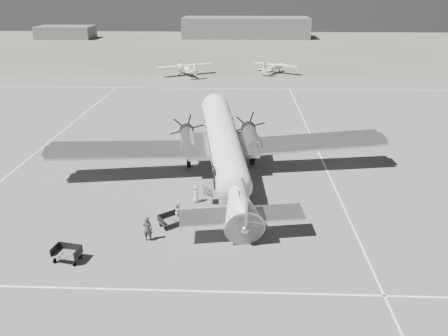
% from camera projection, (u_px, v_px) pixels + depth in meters
% --- Properties ---
extents(ground, '(260.00, 260.00, 0.00)m').
position_uv_depth(ground, '(198.00, 188.00, 38.22)').
color(ground, slate).
rests_on(ground, ground).
extents(taxi_line_near, '(60.00, 0.15, 0.01)m').
position_uv_depth(taxi_line_near, '(175.00, 291.00, 25.31)').
color(taxi_line_near, white).
rests_on(taxi_line_near, ground).
extents(taxi_line_right, '(0.15, 80.00, 0.01)m').
position_uv_depth(taxi_line_right, '(336.00, 190.00, 37.79)').
color(taxi_line_right, white).
rests_on(taxi_line_right, ground).
extents(taxi_line_left, '(0.15, 60.00, 0.01)m').
position_uv_depth(taxi_line_left, '(44.00, 146.00, 48.08)').
color(taxi_line_left, white).
rests_on(taxi_line_left, ground).
extents(taxi_line_horizon, '(90.00, 0.15, 0.01)m').
position_uv_depth(taxi_line_horizon, '(220.00, 88.00, 75.09)').
color(taxi_line_horizon, white).
rests_on(taxi_line_horizon, ground).
extents(grass_infield, '(260.00, 90.00, 0.01)m').
position_uv_depth(grass_infield, '(229.00, 47.00, 125.79)').
color(grass_infield, '#6A6859').
rests_on(grass_infield, ground).
extents(hangar_main, '(42.00, 14.00, 6.60)m').
position_uv_depth(hangar_main, '(246.00, 28.00, 147.38)').
color(hangar_main, slate).
rests_on(hangar_main, ground).
extents(shed_secondary, '(18.00, 10.00, 4.00)m').
position_uv_depth(shed_secondary, '(66.00, 32.00, 145.42)').
color(shed_secondary, '#5A5A5A').
rests_on(shed_secondary, ground).
extents(dc3_airliner, '(34.91, 26.88, 6.05)m').
position_uv_depth(dc3_airliner, '(225.00, 151.00, 38.18)').
color(dc3_airliner, silver).
rests_on(dc3_airliner, ground).
extents(light_plane_left, '(14.08, 13.26, 2.31)m').
position_uv_depth(light_plane_left, '(186.00, 70.00, 85.24)').
color(light_plane_left, white).
rests_on(light_plane_left, ground).
extents(light_plane_right, '(12.78, 12.18, 2.07)m').
position_uv_depth(light_plane_right, '(274.00, 68.00, 87.64)').
color(light_plane_right, white).
rests_on(light_plane_right, ground).
extents(baggage_cart_near, '(2.06, 1.98, 0.95)m').
position_uv_depth(baggage_cart_near, '(170.00, 220.00, 31.99)').
color(baggage_cart_near, '#5A5A5A').
rests_on(baggage_cart_near, ground).
extents(baggage_cart_far, '(2.00, 1.58, 1.02)m').
position_uv_depth(baggage_cart_far, '(67.00, 254.00, 27.89)').
color(baggage_cart_far, '#5A5A5A').
rests_on(baggage_cart_far, ground).
extents(ground_crew, '(0.69, 0.48, 1.83)m').
position_uv_depth(ground_crew, '(148.00, 229.00, 29.97)').
color(ground_crew, '#303030').
rests_on(ground_crew, ground).
extents(ramp_agent, '(0.61, 0.75, 1.47)m').
position_uv_depth(ramp_agent, '(179.00, 212.00, 32.64)').
color(ramp_agent, silver).
rests_on(ramp_agent, ground).
extents(passenger, '(0.65, 0.83, 1.49)m').
position_uv_depth(passenger, '(196.00, 194.00, 35.38)').
color(passenger, silver).
rests_on(passenger, ground).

